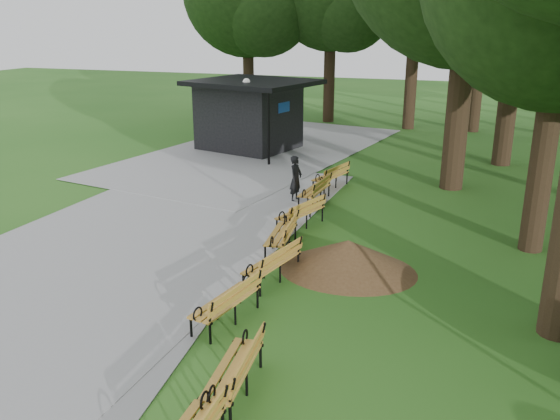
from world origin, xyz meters
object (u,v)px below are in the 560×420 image
(bench_2, at_px, (226,302))
(bench_4, at_px, (281,234))
(bench_6, at_px, (314,190))
(bench_3, at_px, (272,263))
(person, at_px, (296,179))
(bench_7, at_px, (331,176))
(bench_5, at_px, (300,213))
(bench_1, at_px, (233,370))
(lamp_post, at_px, (247,101))
(kiosk, at_px, (249,115))
(dirt_mound, at_px, (348,255))

(bench_2, height_order, bench_4, same)
(bench_6, bearing_deg, bench_3, 10.88)
(bench_2, relative_size, bench_6, 1.00)
(person, relative_size, bench_7, 0.80)
(bench_5, xyz_separation_m, bench_6, (-0.26, 2.34, 0.00))
(bench_3, bearing_deg, bench_1, 24.26)
(bench_3, bearing_deg, bench_2, 7.42)
(lamp_post, relative_size, bench_3, 1.74)
(kiosk, xyz_separation_m, bench_3, (5.90, -13.16, -1.14))
(bench_6, bearing_deg, dirt_mound, 28.54)
(bench_4, height_order, bench_7, same)
(lamp_post, bearing_deg, bench_6, -51.59)
(bench_7, bearing_deg, bench_4, 17.77)
(bench_5, bearing_deg, bench_6, -155.78)
(bench_7, bearing_deg, bench_6, 13.93)
(bench_3, bearing_deg, person, -154.77)
(bench_2, bearing_deg, person, -161.12)
(dirt_mound, xyz_separation_m, bench_2, (-1.69, -3.25, 0.06))
(bench_1, bearing_deg, bench_2, -158.42)
(bench_5, relative_size, bench_7, 1.00)
(dirt_mound, bearing_deg, bench_2, -117.49)
(person, relative_size, bench_5, 0.80)
(lamp_post, height_order, bench_2, lamp_post)
(dirt_mound, distance_m, bench_6, 5.36)
(lamp_post, bearing_deg, dirt_mound, -57.27)
(dirt_mound, xyz_separation_m, bench_5, (-1.97, 2.54, 0.06))
(bench_3, relative_size, bench_4, 1.00)
(lamp_post, xyz_separation_m, dirt_mound, (7.04, -10.95, -1.99))
(dirt_mound, relative_size, bench_1, 1.46)
(bench_2, xyz_separation_m, bench_3, (0.19, 2.13, 0.00))
(kiosk, relative_size, bench_2, 2.65)
(kiosk, bearing_deg, bench_1, -54.18)
(kiosk, distance_m, bench_5, 11.01)
(bench_3, bearing_deg, bench_7, -162.64)
(bench_2, relative_size, bench_5, 1.00)
(bench_3, bearing_deg, bench_4, -154.83)
(lamp_post, relative_size, bench_4, 1.74)
(kiosk, relative_size, bench_7, 2.65)
(kiosk, bearing_deg, lamp_post, -56.82)
(person, xyz_separation_m, dirt_mound, (2.87, -4.93, -0.38))
(bench_1, bearing_deg, kiosk, -164.20)
(bench_5, relative_size, bench_6, 1.00)
(bench_1, height_order, bench_4, same)
(bench_3, height_order, bench_5, same)
(bench_6, bearing_deg, bench_7, -177.26)
(person, xyz_separation_m, lamp_post, (-4.17, 6.03, 1.61))
(lamp_post, distance_m, bench_1, 17.61)
(lamp_post, relative_size, dirt_mound, 1.20)
(bench_5, bearing_deg, dirt_mound, 55.77)
(lamp_post, distance_m, bench_6, 7.99)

